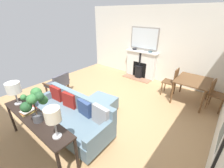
# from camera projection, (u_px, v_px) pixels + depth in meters

# --- Properties ---
(ground_plane) EXTENTS (5.86, 5.68, 0.01)m
(ground_plane) POSITION_uv_depth(u_px,v_px,m) (98.00, 107.00, 4.33)
(ground_plane) COLOR tan
(wall_left) EXTENTS (0.12, 5.68, 2.72)m
(wall_left) POSITION_uv_depth(u_px,v_px,m) (149.00, 44.00, 5.77)
(wall_left) COLOR silver
(wall_left) RESTS_ON ground
(fireplace) EXTENTS (0.59, 1.33, 1.09)m
(fireplace) POSITION_uv_depth(u_px,v_px,m) (140.00, 66.00, 6.13)
(fireplace) COLOR #93664C
(fireplace) RESTS_ON ground
(mirror_over_mantel) EXTENTS (0.04, 1.15, 0.83)m
(mirror_over_mantel) POSITION_uv_depth(u_px,v_px,m) (144.00, 38.00, 5.73)
(mirror_over_mantel) COLOR gray
(mantel_bowl_near) EXTENTS (0.16, 0.16, 0.05)m
(mantel_bowl_near) POSITION_uv_depth(u_px,v_px,m) (135.00, 49.00, 6.06)
(mantel_bowl_near) COLOR black
(mantel_bowl_near) RESTS_ON fireplace
(mantel_bowl_far) EXTENTS (0.15, 0.15, 0.05)m
(mantel_bowl_far) POSITION_uv_depth(u_px,v_px,m) (150.00, 52.00, 5.67)
(mantel_bowl_far) COLOR #334C56
(mantel_bowl_far) RESTS_ON fireplace
(sofa) EXTENTS (0.91, 2.11, 0.81)m
(sofa) POSITION_uv_depth(u_px,v_px,m) (71.00, 116.00, 3.39)
(sofa) COLOR #B2B2B7
(sofa) RESTS_ON ground
(ottoman) EXTENTS (0.73, 0.78, 0.42)m
(ottoman) POSITION_uv_depth(u_px,v_px,m) (101.00, 104.00, 4.00)
(ottoman) COLOR #B2B2B7
(ottoman) RESTS_ON ground
(armchair_accent) EXTENTS (0.75, 0.67, 0.72)m
(armchair_accent) POSITION_uv_depth(u_px,v_px,m) (58.00, 83.00, 4.85)
(armchair_accent) COLOR #4C3321
(armchair_accent) RESTS_ON ground
(console_table) EXTENTS (0.37, 1.92, 0.76)m
(console_table) POSITION_uv_depth(u_px,v_px,m) (36.00, 121.00, 2.74)
(console_table) COLOR black
(console_table) RESTS_ON ground
(table_lamp_near_end) EXTENTS (0.27, 0.27, 0.49)m
(table_lamp_near_end) POSITION_uv_depth(u_px,v_px,m) (13.00, 88.00, 2.95)
(table_lamp_near_end) COLOR #B2B2B7
(table_lamp_near_end) RESTS_ON console_table
(table_lamp_far_end) EXTENTS (0.23, 0.23, 0.52)m
(table_lamp_far_end) POSITION_uv_depth(u_px,v_px,m) (53.00, 116.00, 2.12)
(table_lamp_far_end) COLOR #B2B2B7
(table_lamp_far_end) RESTS_ON console_table
(potted_plant) EXTENTS (0.41, 0.43, 0.61)m
(potted_plant) POSITION_uv_depth(u_px,v_px,m) (34.00, 102.00, 2.43)
(potted_plant) COLOR #4C4C51
(potted_plant) RESTS_ON console_table
(book_stack) EXTENTS (0.29, 0.21, 0.06)m
(book_stack) POSITION_uv_depth(u_px,v_px,m) (28.00, 111.00, 2.83)
(book_stack) COLOR olive
(book_stack) RESTS_ON console_table
(dining_table) EXTENTS (1.01, 0.88, 0.72)m
(dining_table) POSITION_uv_depth(u_px,v_px,m) (193.00, 83.00, 4.32)
(dining_table) COLOR brown
(dining_table) RESTS_ON ground
(dining_chair_near_fireplace) EXTENTS (0.41, 0.41, 0.93)m
(dining_chair_near_fireplace) POSITION_uv_depth(u_px,v_px,m) (172.00, 80.00, 4.69)
(dining_chair_near_fireplace) COLOR brown
(dining_chair_near_fireplace) RESTS_ON ground
(dining_chair_by_back_wall) EXTENTS (0.45, 0.45, 0.85)m
(dining_chair_by_back_wall) POSITION_uv_depth(u_px,v_px,m) (215.00, 92.00, 4.05)
(dining_chair_by_back_wall) COLOR brown
(dining_chair_by_back_wall) RESTS_ON ground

